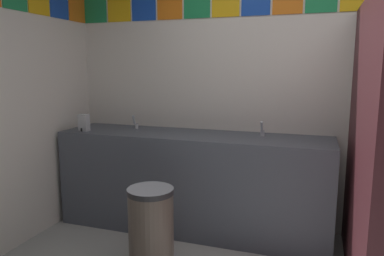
% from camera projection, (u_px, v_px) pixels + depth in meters
% --- Properties ---
extents(wall_back, '(4.37, 0.09, 2.50)m').
position_uv_depth(wall_back, '(300.00, 94.00, 3.25)').
color(wall_back, silver).
rests_on(wall_back, ground_plane).
extents(vanity_counter, '(2.46, 0.59, 0.90)m').
position_uv_depth(vanity_counter, '(192.00, 181.00, 3.36)').
color(vanity_counter, '#4C515B').
rests_on(vanity_counter, ground_plane).
extents(faucet_left, '(0.04, 0.10, 0.14)m').
position_uv_depth(faucet_left, '(135.00, 124.00, 3.55)').
color(faucet_left, silver).
rests_on(faucet_left, vanity_counter).
extents(faucet_right, '(0.04, 0.10, 0.14)m').
position_uv_depth(faucet_right, '(262.00, 130.00, 3.16)').
color(faucet_right, silver).
rests_on(faucet_right, vanity_counter).
extents(soap_dispenser, '(0.09, 0.09, 0.16)m').
position_uv_depth(soap_dispenser, '(84.00, 123.00, 3.43)').
color(soap_dispenser, '#B7BABF').
rests_on(soap_dispenser, vanity_counter).
extents(trash_bin, '(0.34, 0.34, 0.63)m').
position_uv_depth(trash_bin, '(151.00, 230.00, 2.67)').
color(trash_bin, brown).
rests_on(trash_bin, ground_plane).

